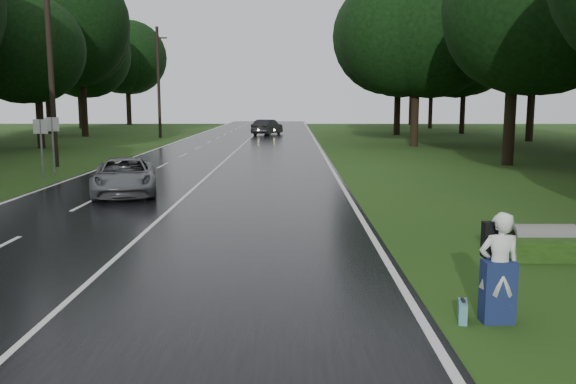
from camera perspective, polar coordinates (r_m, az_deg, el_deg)
name	(u,v)px	position (r m, az deg, el deg)	size (l,w,h in m)	color
ground	(98,276)	(12.33, -17.73, -7.70)	(160.00, 160.00, 0.00)	#244514
road	(220,166)	(31.64, -6.54, 2.51)	(12.00, 140.00, 0.04)	black
lane_center	(220,165)	(31.64, -6.54, 2.55)	(0.12, 140.00, 0.01)	silver
grey_car	(125,176)	(22.38, -15.34, 1.46)	(2.17, 4.71, 1.31)	#575A5D
far_car	(267,127)	(60.00, -1.99, 6.21)	(1.64, 4.69, 1.55)	black
hitchhiker	(498,271)	(9.76, 19.48, -7.16)	(0.65, 0.58, 1.74)	silver
suitcase	(463,311)	(9.82, 16.35, -10.91)	(0.13, 0.44, 0.31)	teal
culvert	(542,254)	(14.57, 23.10, -5.47)	(0.68, 0.68, 1.36)	slate
utility_pole_mid	(57,167)	(33.40, -21.26, 2.26)	(1.80, 0.28, 9.73)	black
utility_pole_far	(160,138)	(57.22, -12.10, 5.09)	(1.80, 0.28, 10.12)	black
road_sign_a	(44,179)	(28.51, -22.33, 1.20)	(0.63, 0.10, 2.60)	white
road_sign_b	(55,175)	(29.69, -21.38, 1.53)	(0.64, 0.10, 2.66)	white
tree_left_e	(42,148)	(47.02, -22.48, 3.89)	(8.00, 8.00, 12.50)	black
tree_left_f	(85,136)	(61.56, -18.81, 5.06)	(11.63, 11.63, 18.17)	black
tree_right_d	(507,165)	(34.06, 20.22, 2.43)	(9.16, 9.16, 14.31)	black
tree_right_e	(414,146)	(46.43, 11.93, 4.30)	(9.37, 9.37, 14.64)	black
tree_right_f	(397,135)	(62.06, 10.34, 5.41)	(10.39, 10.39, 16.24)	black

